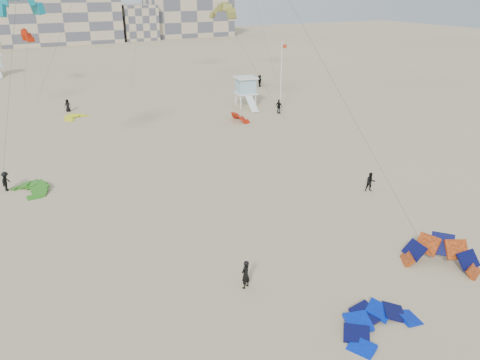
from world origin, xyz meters
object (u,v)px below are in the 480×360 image
kite_ground_blue (379,328)px  lifeguard_tower_near (246,92)px  kitesurfer_main (245,274)px  kite_ground_orange (439,265)px

kite_ground_blue → lifeguard_tower_near: bearing=61.3°
kitesurfer_main → lifeguard_tower_near: lifeguard_tower_near is taller
kite_ground_blue → kitesurfer_main: (-4.11, 5.86, 0.83)m
kite_ground_blue → kitesurfer_main: kitesurfer_main is taller
kite_ground_orange → lifeguard_tower_near: size_ratio=0.77×
kite_ground_blue → kite_ground_orange: 7.41m
kite_ground_blue → kite_ground_orange: (6.98, 2.47, 0.00)m
kite_ground_orange → lifeguard_tower_near: 40.67m
kite_ground_orange → lifeguard_tower_near: bearing=127.3°
kite_ground_orange → lifeguard_tower_near: (8.55, 39.71, 1.95)m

